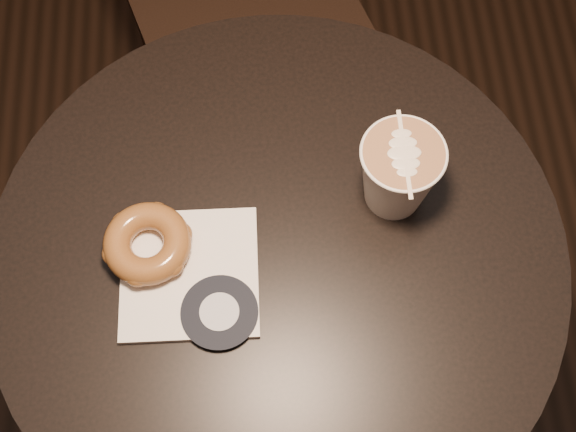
{
  "coord_description": "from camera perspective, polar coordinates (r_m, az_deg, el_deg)",
  "views": [
    {
      "loc": [
        -0.01,
        -0.35,
        1.64
      ],
      "look_at": [
        0.01,
        0.03,
        0.79
      ],
      "focal_mm": 50.0,
      "sensor_mm": 36.0,
      "label": 1
    }
  ],
  "objects": [
    {
      "name": "pastry_bag",
      "position": [
        0.95,
        -7.01,
        -4.1
      ],
      "size": [
        0.17,
        0.17,
        0.01
      ],
      "primitive_type": "cube",
      "rotation": [
        0.0,
        0.0,
        -0.02
      ],
      "color": "white",
      "rests_on": "cafe_table"
    },
    {
      "name": "doughnut",
      "position": [
        0.95,
        -9.98,
        -1.94
      ],
      "size": [
        0.1,
        0.1,
        0.03
      ],
      "primitive_type": "torus",
      "color": "brown",
      "rests_on": "pastry_bag"
    },
    {
      "name": "cafe_table",
      "position": [
        1.15,
        -0.65,
        -6.16
      ],
      "size": [
        0.7,
        0.7,
        0.75
      ],
      "color": "black",
      "rests_on": "ground"
    },
    {
      "name": "latte_cup",
      "position": [
        0.95,
        7.83,
        2.93
      ],
      "size": [
        0.1,
        0.1,
        0.11
      ],
      "primitive_type": null,
      "color": "white",
      "rests_on": "cafe_table"
    }
  ]
}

